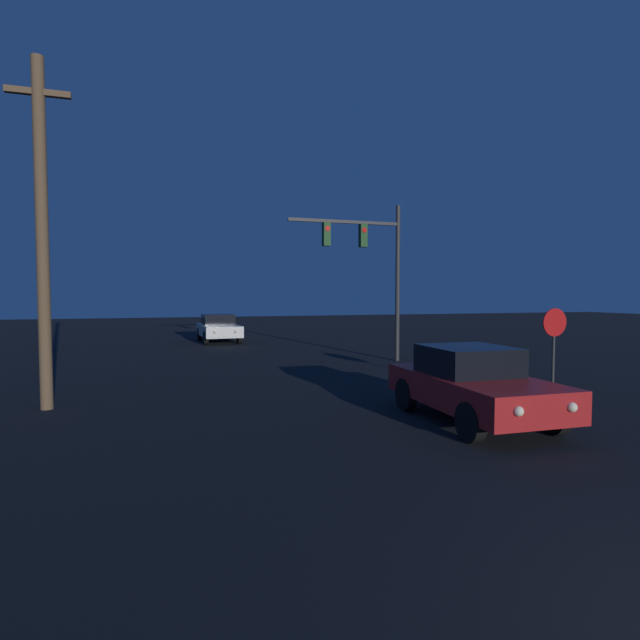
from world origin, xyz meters
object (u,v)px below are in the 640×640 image
at_px(stop_sign, 554,337).
at_px(traffic_signal_mast, 371,257).
at_px(car_far, 219,328).
at_px(car_near, 472,384).
at_px(utility_pole, 42,230).

bearing_deg(stop_sign, traffic_signal_mast, 98.14).
bearing_deg(car_far, stop_sign, 104.98).
xyz_separation_m(car_near, stop_sign, (2.94, 0.86, 0.84)).
bearing_deg(traffic_signal_mast, stop_sign, -81.86).
height_order(traffic_signal_mast, utility_pole, utility_pole).
height_order(car_near, traffic_signal_mast, traffic_signal_mast).
height_order(car_near, utility_pole, utility_pole).
bearing_deg(car_near, utility_pole, -22.61).
bearing_deg(car_far, car_near, 96.19).
height_order(car_far, stop_sign, stop_sign).
distance_m(car_near, car_far, 20.00).
bearing_deg(stop_sign, car_near, -163.70).
distance_m(car_near, stop_sign, 3.17).
bearing_deg(stop_sign, utility_pole, 165.16).
bearing_deg(utility_pole, stop_sign, -14.84).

